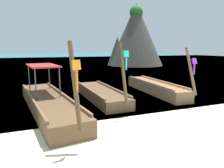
% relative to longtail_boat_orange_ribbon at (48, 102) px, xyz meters
% --- Properties ---
extents(ground, '(120.00, 120.00, 0.00)m').
position_rel_longtail_boat_orange_ribbon_xyz_m(ground, '(2.89, -3.56, -0.34)').
color(ground, beige).
extents(sea_water, '(120.00, 120.00, 0.00)m').
position_rel_longtail_boat_orange_ribbon_xyz_m(sea_water, '(2.89, 58.04, -0.34)').
color(sea_water, '#147A89').
rests_on(sea_water, ground).
extents(longtail_boat_orange_ribbon, '(2.18, 7.53, 2.77)m').
position_rel_longtail_boat_orange_ribbon_xyz_m(longtail_boat_orange_ribbon, '(0.00, 0.00, 0.00)').
color(longtail_boat_orange_ribbon, brown).
rests_on(longtail_boat_orange_ribbon, ground).
extents(longtail_boat_turquoise_ribbon, '(1.36, 5.62, 2.80)m').
position_rel_longtail_boat_orange_ribbon_xyz_m(longtail_boat_turquoise_ribbon, '(2.65, 1.03, -0.07)').
color(longtail_boat_turquoise_ribbon, brown).
rests_on(longtail_boat_turquoise_ribbon, ground).
extents(longtail_boat_violet_ribbon, '(1.29, 6.19, 2.62)m').
position_rel_longtail_boat_orange_ribbon_xyz_m(longtail_boat_violet_ribbon, '(6.10, 1.28, -0.02)').
color(longtail_boat_violet_ribbon, olive).
rests_on(longtail_boat_violet_ribbon, ground).
extents(karst_rock, '(8.44, 8.38, 9.29)m').
position_rel_longtail_boat_orange_ribbon_xyz_m(karst_rock, '(14.50, 19.87, 4.20)').
color(karst_rock, '#47443D').
rests_on(karst_rock, ground).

